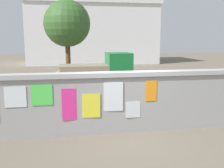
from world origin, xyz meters
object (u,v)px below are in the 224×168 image
Objects in this scene: bicycle_near at (99,103)px; person_walking at (60,90)px; bicycle_far at (65,96)px; auto_rickshaw_truck at (100,71)px; tree_roadside at (67,24)px; motorcycle at (178,90)px.

person_walking is at bearing -155.08° from bicycle_near.
auto_rickshaw_truck is at bearing 59.48° from bicycle_far.
bicycle_near is at bearing 24.92° from person_walking.
bicycle_near is (-0.61, -4.47, -0.54)m from auto_rickshaw_truck.
tree_roadside reaches higher than person_walking.
bicycle_near and bicycle_far have the same top height.
motorcycle is 0.40× the size of tree_roadside.
tree_roadside is at bearing 87.40° from bicycle_far.
bicycle_near is 1.05× the size of person_walking.
auto_rickshaw_truck reaches higher than bicycle_near.
motorcycle is 1.17× the size of person_walking.
motorcycle is 5.14m from person_walking.
tree_roadside reaches higher than bicycle_near.
person_walking is (-1.93, -5.08, 0.09)m from auto_rickshaw_truck.
person_walking is at bearing -93.82° from bicycle_far.
bicycle_near reaches higher than motorcycle.
auto_rickshaw_truck is at bearing 69.21° from person_walking.
person_walking is 8.15m from tree_roadside.
auto_rickshaw_truck is 2.12× the size of bicycle_near.
auto_rickshaw_truck is at bearing 131.36° from motorcycle.
bicycle_far is (-4.63, 0.18, -0.10)m from motorcycle.
tree_roadside is (0.26, 5.73, 3.04)m from bicycle_far.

